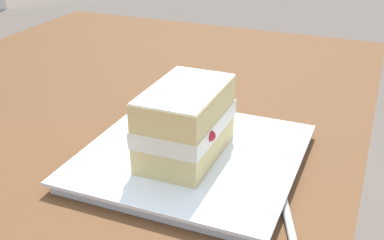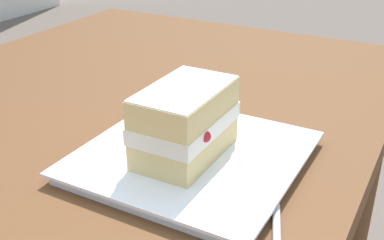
{
  "view_description": "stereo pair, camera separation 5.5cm",
  "coord_description": "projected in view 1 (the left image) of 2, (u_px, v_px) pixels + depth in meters",
  "views": [
    {
      "loc": [
        0.46,
        0.38,
        1.07
      ],
      "look_at": [
        0.0,
        0.19,
        0.83
      ],
      "focal_mm": 45.22,
      "sensor_mm": 36.0,
      "label": 1
    },
    {
      "loc": [
        0.44,
        0.43,
        1.07
      ],
      "look_at": [
        0.0,
        0.19,
        0.83
      ],
      "focal_mm": 45.22,
      "sensor_mm": 36.0,
      "label": 2
    }
  ],
  "objects": [
    {
      "name": "patio_table",
      "position": [
        68.0,
        211.0,
        0.7
      ],
      "size": [
        1.22,
        0.77,
        0.77
      ],
      "color": "brown",
      "rests_on": "ground"
    },
    {
      "name": "dessert_plate",
      "position": [
        192.0,
        158.0,
        0.57
      ],
      "size": [
        0.25,
        0.25,
        0.02
      ],
      "color": "white",
      "rests_on": "patio_table"
    },
    {
      "name": "cake_slice",
      "position": [
        185.0,
        122.0,
        0.55
      ],
      "size": [
        0.13,
        0.09,
        0.08
      ],
      "color": "#E0C17A",
      "rests_on": "dessert_plate"
    }
  ]
}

